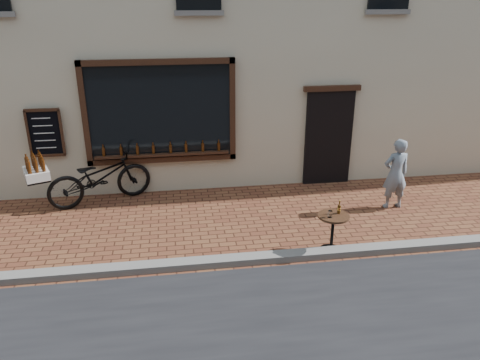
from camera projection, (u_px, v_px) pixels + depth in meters
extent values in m
plane|color=brown|center=(281.00, 266.00, 7.79)|extent=(90.00, 90.00, 0.00)
cube|color=slate|center=(278.00, 257.00, 7.95)|extent=(90.00, 0.25, 0.12)
cube|color=black|center=(160.00, 112.00, 10.00)|extent=(3.00, 0.06, 2.00)
cube|color=black|center=(157.00, 62.00, 9.58)|extent=(3.24, 0.10, 0.12)
cube|color=black|center=(163.00, 159.00, 10.38)|extent=(3.24, 0.10, 0.12)
cube|color=black|center=(85.00, 115.00, 9.77)|extent=(0.12, 0.10, 2.24)
cube|color=black|center=(232.00, 110.00, 10.19)|extent=(0.12, 0.10, 2.24)
cube|color=black|center=(163.00, 154.00, 10.28)|extent=(2.90, 0.16, 0.05)
cube|color=black|center=(328.00, 138.00, 10.81)|extent=(1.10, 0.10, 2.20)
cube|color=black|center=(332.00, 88.00, 10.35)|extent=(1.30, 0.10, 0.12)
cube|color=black|center=(45.00, 133.00, 9.79)|extent=(0.62, 0.04, 0.92)
cylinder|color=#3D1C07|center=(104.00, 152.00, 10.07)|extent=(0.06, 0.06, 0.19)
cylinder|color=#3D1C07|center=(121.00, 151.00, 10.11)|extent=(0.06, 0.06, 0.19)
cylinder|color=#3D1C07|center=(138.00, 150.00, 10.16)|extent=(0.06, 0.06, 0.19)
cylinder|color=#3D1C07|center=(154.00, 150.00, 10.21)|extent=(0.06, 0.06, 0.19)
cylinder|color=#3D1C07|center=(171.00, 149.00, 10.26)|extent=(0.06, 0.06, 0.19)
cylinder|color=#3D1C07|center=(187.00, 148.00, 10.31)|extent=(0.06, 0.06, 0.19)
cylinder|color=#3D1C07|center=(203.00, 147.00, 10.36)|extent=(0.06, 0.06, 0.19)
cylinder|color=#3D1C07|center=(219.00, 147.00, 10.41)|extent=(0.06, 0.06, 0.19)
imported|color=black|center=(100.00, 177.00, 9.95)|extent=(2.32, 1.51, 1.15)
cube|color=black|center=(37.00, 178.00, 9.31)|extent=(0.63, 0.73, 0.04)
cube|color=beige|center=(36.00, 173.00, 9.27)|extent=(0.64, 0.75, 0.18)
cylinder|color=#3D1C07|center=(43.00, 166.00, 9.07)|extent=(0.07, 0.07, 0.24)
cylinder|color=#3D1C07|center=(36.00, 167.00, 9.01)|extent=(0.07, 0.07, 0.24)
cylinder|color=#3D1C07|center=(29.00, 168.00, 8.95)|extent=(0.07, 0.07, 0.24)
cylinder|color=#3D1C07|center=(42.00, 163.00, 9.19)|extent=(0.07, 0.07, 0.24)
cylinder|color=#3D1C07|center=(35.00, 164.00, 9.13)|extent=(0.07, 0.07, 0.24)
cylinder|color=#3D1C07|center=(28.00, 165.00, 9.07)|extent=(0.07, 0.07, 0.24)
cylinder|color=#3D1C07|center=(41.00, 161.00, 9.32)|extent=(0.07, 0.07, 0.24)
cylinder|color=#3D1C07|center=(34.00, 162.00, 9.26)|extent=(0.07, 0.07, 0.24)
cylinder|color=#3D1C07|center=(27.00, 163.00, 9.20)|extent=(0.07, 0.07, 0.24)
cylinder|color=#3D1C07|center=(40.00, 159.00, 9.44)|extent=(0.07, 0.07, 0.24)
cylinder|color=#3D1C07|center=(33.00, 160.00, 9.38)|extent=(0.07, 0.07, 0.24)
cylinder|color=black|center=(331.00, 250.00, 8.24)|extent=(0.40, 0.40, 0.03)
cylinder|color=black|center=(332.00, 233.00, 8.12)|extent=(0.05, 0.05, 0.64)
cylinder|color=black|center=(334.00, 216.00, 7.99)|extent=(0.55, 0.55, 0.04)
cylinder|color=gold|center=(339.00, 209.00, 8.02)|extent=(0.06, 0.06, 0.05)
cylinder|color=white|center=(330.00, 214.00, 7.89)|extent=(0.07, 0.07, 0.12)
imported|color=gray|center=(396.00, 174.00, 9.65)|extent=(0.56, 0.39, 1.50)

